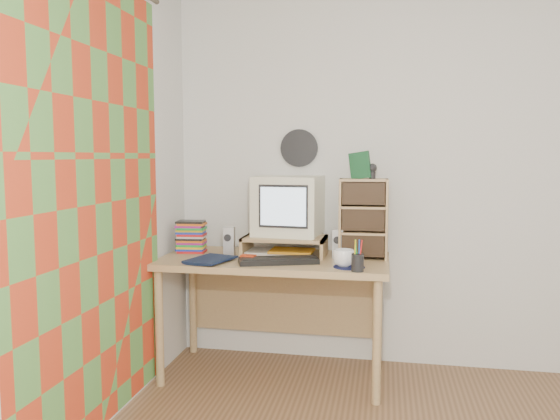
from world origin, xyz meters
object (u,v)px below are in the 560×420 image
at_px(cd_rack, 363,219).
at_px(diary, 196,256).
at_px(mug, 344,258).
at_px(keyboard, 279,261).
at_px(dvd_stack, 191,233).
at_px(crt_monitor, 288,206).
at_px(desk, 276,277).

height_order(cd_rack, diary, cd_rack).
bearing_deg(mug, cd_rack, 71.51).
relative_size(keyboard, diary, 1.80).
distance_m(dvd_stack, mug, 1.06).
height_order(dvd_stack, diary, dvd_stack).
xyz_separation_m(dvd_stack, cd_rack, (1.11, 0.00, 0.12)).
height_order(crt_monitor, cd_rack, crt_monitor).
relative_size(desk, keyboard, 3.01).
distance_m(cd_rack, diary, 1.05).
bearing_deg(cd_rack, desk, -177.86).
xyz_separation_m(cd_rack, mug, (-0.10, -0.29, -0.20)).
height_order(keyboard, dvd_stack, dvd_stack).
xyz_separation_m(crt_monitor, keyboard, (0.00, -0.31, -0.29)).
relative_size(desk, diary, 5.42).
xyz_separation_m(crt_monitor, dvd_stack, (-0.63, -0.05, -0.19)).
bearing_deg(mug, desk, 150.43).
relative_size(crt_monitor, dvd_stack, 1.61).
bearing_deg(crt_monitor, mug, -35.90).
height_order(desk, mug, mug).
bearing_deg(cd_rack, dvd_stack, 178.57).
distance_m(keyboard, mug, 0.39).
bearing_deg(desk, keyboard, -74.90).
distance_m(crt_monitor, mug, 0.58).
relative_size(dvd_stack, diary, 0.96).
relative_size(keyboard, mug, 3.73).
distance_m(dvd_stack, diary, 0.31).
bearing_deg(mug, dvd_stack, 164.29).
relative_size(crt_monitor, diary, 1.54).
relative_size(dvd_stack, cd_rack, 0.51).
relative_size(cd_rack, mug, 3.94).
bearing_deg(keyboard, mug, -23.49).
relative_size(keyboard, cd_rack, 0.95).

